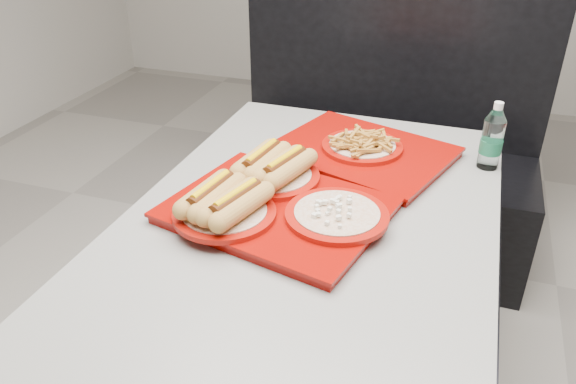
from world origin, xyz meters
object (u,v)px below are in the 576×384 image
(diner_table, at_px, (308,271))
(booth_bench, at_px, (380,158))
(water_bottle, at_px, (492,140))
(tray_near, at_px, (271,198))
(tray_far, at_px, (362,148))

(diner_table, bearing_deg, booth_bench, 90.00)
(diner_table, relative_size, water_bottle, 7.15)
(tray_near, relative_size, tray_far, 1.00)
(tray_near, bearing_deg, booth_bench, 84.87)
(booth_bench, distance_m, tray_far, 0.81)
(tray_far, xyz_separation_m, water_bottle, (0.36, 0.05, 0.06))
(water_bottle, bearing_deg, diner_table, -133.39)
(diner_table, xyz_separation_m, water_bottle, (0.41, 0.43, 0.25))
(diner_table, distance_m, tray_near, 0.23)
(diner_table, height_order, booth_bench, booth_bench)
(tray_near, distance_m, tray_far, 0.41)
(booth_bench, bearing_deg, tray_far, -86.04)
(water_bottle, bearing_deg, tray_far, -171.38)
(tray_near, xyz_separation_m, water_bottle, (0.51, 0.44, 0.05))
(diner_table, relative_size, tray_far, 2.41)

